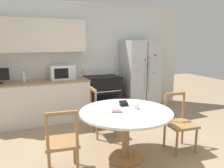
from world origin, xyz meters
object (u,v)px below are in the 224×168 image
object	(u,v)px
refrigerator	(140,76)
wallet	(124,104)
dining_chair_left	(62,143)
candle_glass	(136,107)
dining_chair_far	(102,113)
oven_range	(103,95)
counter_bottle	(24,77)
microwave	(62,72)
dining_chair_right	(179,123)

from	to	relation	value
refrigerator	wallet	xyz separation A→B (m)	(-1.29, -1.78, -0.10)
dining_chair_left	wallet	bearing A→B (deg)	21.57
candle_glass	dining_chair_far	bearing A→B (deg)	103.44
oven_range	counter_bottle	xyz separation A→B (m)	(-1.70, 0.03, 0.53)
oven_range	dining_chair_left	xyz separation A→B (m)	(-1.31, -2.08, -0.03)
dining_chair_far	wallet	world-z (taller)	dining_chair_far
refrigerator	dining_chair_left	distance (m)	3.11
counter_bottle	dining_chair_left	distance (m)	2.22
counter_bottle	dining_chair_left	bearing A→B (deg)	-79.64
microwave	dining_chair_left	bearing A→B (deg)	-100.31
oven_range	microwave	world-z (taller)	microwave
microwave	dining_chair_right	world-z (taller)	microwave
dining_chair_far	dining_chair_left	xyz separation A→B (m)	(-0.88, -0.96, 0.00)
microwave	candle_glass	distance (m)	2.23
oven_range	wallet	size ratio (longest dim) A/B	7.82
dining_chair_left	refrigerator	bearing A→B (deg)	47.85
oven_range	dining_chair_right	distance (m)	2.17
microwave	candle_glass	xyz separation A→B (m)	(0.70, -2.10, -0.28)
refrigerator	dining_chair_far	size ratio (longest dim) A/B	1.93
oven_range	wallet	world-z (taller)	oven_range
dining_chair_right	dining_chair_far	bearing A→B (deg)	-41.37
dining_chair_right	candle_glass	bearing A→B (deg)	-2.34
counter_bottle	candle_glass	size ratio (longest dim) A/B	2.76
dining_chair_far	dining_chair_left	world-z (taller)	same
dining_chair_left	candle_glass	xyz separation A→B (m)	(1.09, 0.07, 0.34)
dining_chair_right	dining_chair_far	distance (m)	1.37
dining_chair_far	candle_glass	distance (m)	0.98
dining_chair_right	dining_chair_left	distance (m)	1.83
wallet	candle_glass	bearing A→B (deg)	-66.55
dining_chair_right	candle_glass	world-z (taller)	dining_chair_right
microwave	dining_chair_left	world-z (taller)	microwave
refrigerator	oven_range	distance (m)	1.05
refrigerator	candle_glass	xyz separation A→B (m)	(-1.19, -1.99, -0.10)
refrigerator	dining_chair_far	xyz separation A→B (m)	(-1.41, -1.10, -0.44)
counter_bottle	dining_chair_far	size ratio (longest dim) A/B	0.28
microwave	wallet	xyz separation A→B (m)	(0.60, -1.89, -0.29)
wallet	dining_chair_right	bearing A→B (deg)	-19.92
wallet	microwave	bearing A→B (deg)	107.77
dining_chair_left	wallet	distance (m)	1.09
wallet	dining_chair_far	bearing A→B (deg)	100.04
microwave	dining_chair_far	world-z (taller)	microwave
counter_bottle	wallet	size ratio (longest dim) A/B	1.80
counter_bottle	dining_chair_left	size ratio (longest dim) A/B	0.28
dining_chair_far	dining_chair_left	size ratio (longest dim) A/B	1.00
microwave	dining_chair_right	bearing A→B (deg)	-56.66
dining_chair_left	wallet	size ratio (longest dim) A/B	6.53
refrigerator	dining_chair_far	world-z (taller)	refrigerator
refrigerator	counter_bottle	distance (m)	2.68
dining_chair_far	wallet	xyz separation A→B (m)	(0.12, -0.68, 0.33)
candle_glass	dining_chair_right	bearing A→B (deg)	-6.72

